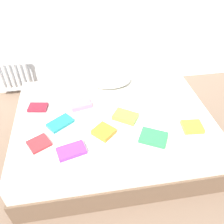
# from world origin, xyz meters

# --- Properties ---
(ground_plane) EXTENTS (8.00, 8.00, 0.00)m
(ground_plane) POSITION_xyz_m (0.00, 0.00, 0.00)
(ground_plane) COLOR #7F6651
(bed) EXTENTS (2.00, 1.50, 0.50)m
(bed) POSITION_xyz_m (0.00, 0.00, 0.25)
(bed) COLOR brown
(bed) RESTS_ON ground
(radiator) EXTENTS (0.47, 0.04, 0.46)m
(radiator) POSITION_xyz_m (-1.24, 1.20, 0.32)
(radiator) COLOR white
(radiator) RESTS_ON ground
(pillow) EXTENTS (0.49, 0.34, 0.12)m
(pillow) POSITION_xyz_m (0.06, 0.54, 0.56)
(pillow) COLOR white
(pillow) RESTS_ON bed
(textbook_pink) EXTENTS (0.24, 0.20, 0.05)m
(textbook_pink) POSITION_xyz_m (-0.32, 0.18, 0.52)
(textbook_pink) COLOR pink
(textbook_pink) RESTS_ON bed
(textbook_orange) EXTENTS (0.24, 0.24, 0.05)m
(textbook_orange) POSITION_xyz_m (-0.13, -0.26, 0.52)
(textbook_orange) COLOR orange
(textbook_orange) RESTS_ON bed
(textbook_teal) EXTENTS (0.28, 0.25, 0.03)m
(textbook_teal) POSITION_xyz_m (-0.53, -0.07, 0.52)
(textbook_teal) COLOR teal
(textbook_teal) RESTS_ON bed
(textbook_green) EXTENTS (0.30, 0.28, 0.03)m
(textbook_green) POSITION_xyz_m (0.31, -0.40, 0.52)
(textbook_green) COLOR green
(textbook_green) RESTS_ON bed
(textbook_maroon) EXTENTS (0.21, 0.17, 0.03)m
(textbook_maroon) POSITION_xyz_m (-0.76, 0.21, 0.51)
(textbook_maroon) COLOR maroon
(textbook_maroon) RESTS_ON bed
(textbook_white) EXTENTS (0.23, 0.23, 0.05)m
(textbook_white) POSITION_xyz_m (0.39, 0.12, 0.52)
(textbook_white) COLOR white
(textbook_white) RESTS_ON bed
(textbook_lime) EXTENTS (0.27, 0.25, 0.05)m
(textbook_lime) POSITION_xyz_m (0.11, -0.09, 0.52)
(textbook_lime) COLOR #8CC638
(textbook_lime) RESTS_ON bed
(textbook_yellow) EXTENTS (0.20, 0.18, 0.04)m
(textbook_yellow) POSITION_xyz_m (0.71, -0.33, 0.52)
(textbook_yellow) COLOR yellow
(textbook_yellow) RESTS_ON bed
(textbook_purple) EXTENTS (0.27, 0.20, 0.04)m
(textbook_purple) POSITION_xyz_m (-0.43, -0.44, 0.52)
(textbook_purple) COLOR purple
(textbook_purple) RESTS_ON bed
(textbook_red) EXTENTS (0.24, 0.23, 0.02)m
(textbook_red) POSITION_xyz_m (-0.71, -0.30, 0.51)
(textbook_red) COLOR red
(textbook_red) RESTS_ON bed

